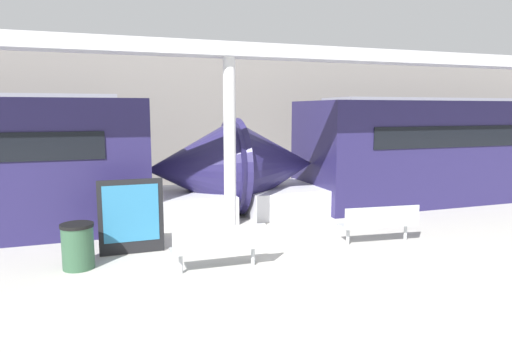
% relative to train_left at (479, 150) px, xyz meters
% --- Properties ---
extents(ground_plane, '(60.00, 60.00, 0.00)m').
position_rel_train_left_xyz_m(ground_plane, '(-8.84, -5.43, -1.52)').
color(ground_plane, '#B2AFA8').
extents(station_wall, '(56.00, 0.20, 5.00)m').
position_rel_train_left_xyz_m(station_wall, '(-8.84, 4.41, 0.98)').
color(station_wall, gray).
rests_on(station_wall, ground_plane).
extents(train_left, '(17.09, 2.93, 3.20)m').
position_rel_train_left_xyz_m(train_left, '(0.00, 0.00, 0.00)').
color(train_left, '#231E4C').
rests_on(train_left, ground_plane).
extents(bench_near, '(1.67, 0.46, 0.83)m').
position_rel_train_left_xyz_m(bench_near, '(-10.03, -4.24, -1.03)').
color(bench_near, '#ADB2B7').
rests_on(bench_near, ground_plane).
extents(bench_far, '(1.73, 0.62, 0.83)m').
position_rel_train_left_xyz_m(bench_far, '(-6.38, -3.76, -1.03)').
color(bench_far, '#ADB2B7').
rests_on(bench_far, ground_plane).
extents(trash_bin, '(0.58, 0.58, 0.83)m').
position_rel_train_left_xyz_m(trash_bin, '(-12.39, -3.26, -1.10)').
color(trash_bin, '#2D5138').
rests_on(trash_bin, ground_plane).
extents(poster_board, '(1.26, 0.07, 1.50)m').
position_rel_train_left_xyz_m(poster_board, '(-11.41, -2.70, -0.76)').
color(poster_board, black).
rests_on(poster_board, ground_plane).
extents(support_column_near, '(0.26, 0.26, 3.91)m').
position_rel_train_left_xyz_m(support_column_near, '(-9.34, -2.57, 0.44)').
color(support_column_near, silver).
rests_on(support_column_near, ground_plane).
extents(canopy_beam, '(28.00, 0.60, 0.28)m').
position_rel_train_left_xyz_m(canopy_beam, '(-9.34, -2.57, 2.53)').
color(canopy_beam, '#B7B7BC').
rests_on(canopy_beam, support_column_near).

